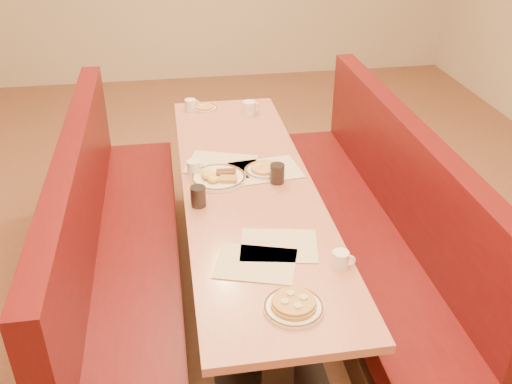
{
  "coord_description": "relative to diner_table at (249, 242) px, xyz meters",
  "views": [
    {
      "loc": [
        -0.39,
        -2.64,
        2.26
      ],
      "look_at": [
        0.0,
        -0.26,
        0.85
      ],
      "focal_mm": 40.0,
      "sensor_mm": 36.0,
      "label": 1
    }
  ],
  "objects": [
    {
      "name": "ground",
      "position": [
        0.0,
        0.0,
        -0.37
      ],
      "size": [
        8.0,
        8.0,
        0.0
      ],
      "primitive_type": "plane",
      "color": "#9E6647",
      "rests_on": "ground"
    },
    {
      "name": "diner_table",
      "position": [
        0.0,
        0.0,
        0.0
      ],
      "size": [
        0.7,
        2.5,
        0.75
      ],
      "color": "black",
      "rests_on": "ground"
    },
    {
      "name": "booth_left",
      "position": [
        -0.73,
        0.0,
        -0.01
      ],
      "size": [
        0.55,
        2.5,
        1.05
      ],
      "color": "#4C3326",
      "rests_on": "ground"
    },
    {
      "name": "booth_right",
      "position": [
        0.73,
        0.0,
        -0.01
      ],
      "size": [
        0.55,
        2.5,
        1.05
      ],
      "color": "#4C3326",
      "rests_on": "ground"
    },
    {
      "name": "placemat_near_left",
      "position": [
        -0.07,
        -0.7,
        0.38
      ],
      "size": [
        0.4,
        0.35,
        0.0
      ],
      "primitive_type": "cube",
      "rotation": [
        0.0,
        0.0,
        -0.31
      ],
      "color": "beige",
      "rests_on": "diner_table"
    },
    {
      "name": "placemat_near_right",
      "position": [
        0.05,
        -0.58,
        0.38
      ],
      "size": [
        0.39,
        0.32,
        0.0
      ],
      "primitive_type": "cube",
      "rotation": [
        0.0,
        0.0,
        -0.19
      ],
      "color": "beige",
      "rests_on": "diner_table"
    },
    {
      "name": "placemat_far_left",
      "position": [
        -0.12,
        0.25,
        0.38
      ],
      "size": [
        0.45,
        0.4,
        0.0
      ],
      "primitive_type": "cube",
      "rotation": [
        0.0,
        0.0,
        -0.34
      ],
      "color": "beige",
      "rests_on": "diner_table"
    },
    {
      "name": "placemat_far_right",
      "position": [
        0.12,
        0.14,
        0.38
      ],
      "size": [
        0.41,
        0.32,
        0.0
      ],
      "primitive_type": "cube",
      "rotation": [
        0.0,
        0.0,
        0.11
      ],
      "color": "beige",
      "rests_on": "diner_table"
    },
    {
      "name": "pancake_plate",
      "position": [
        0.03,
        -1.0,
        0.39
      ],
      "size": [
        0.24,
        0.24,
        0.05
      ],
      "rotation": [
        0.0,
        0.0,
        -0.28
      ],
      "color": "white",
      "rests_on": "diner_table"
    },
    {
      "name": "eggs_plate",
      "position": [
        -0.16,
        0.07,
        0.39
      ],
      "size": [
        0.3,
        0.3,
        0.06
      ],
      "rotation": [
        0.0,
        0.0,
        -0.21
      ],
      "color": "white",
      "rests_on": "diner_table"
    },
    {
      "name": "extra_plate_mid",
      "position": [
        0.11,
        0.12,
        0.39
      ],
      "size": [
        0.22,
        0.22,
        0.04
      ],
      "rotation": [
        0.0,
        0.0,
        -0.2
      ],
      "color": "white",
      "rests_on": "diner_table"
    },
    {
      "name": "extra_plate_far",
      "position": [
        -0.14,
        1.1,
        0.39
      ],
      "size": [
        0.18,
        0.18,
        0.04
      ],
      "rotation": [
        0.0,
        0.0,
        -0.28
      ],
      "color": "white",
      "rests_on": "diner_table"
    },
    {
      "name": "coffee_mug_a",
      "position": [
        0.28,
        -0.77,
        0.42
      ],
      "size": [
        0.1,
        0.07,
        0.08
      ],
      "rotation": [
        0.0,
        0.0,
        -0.3
      ],
      "color": "white",
      "rests_on": "diner_table"
    },
    {
      "name": "coffee_mug_b",
      "position": [
        -0.28,
        0.16,
        0.42
      ],
      "size": [
        0.11,
        0.08,
        0.08
      ],
      "rotation": [
        0.0,
        0.0,
        -0.12
      ],
      "color": "white",
      "rests_on": "diner_table"
    },
    {
      "name": "coffee_mug_c",
      "position": [
        0.15,
        0.96,
        0.43
      ],
      "size": [
        0.13,
        0.09,
        0.1
      ],
      "rotation": [
        0.0,
        0.0,
        0.19
      ],
      "color": "white",
      "rests_on": "diner_table"
    },
    {
      "name": "coffee_mug_d",
      "position": [
        -0.24,
        1.1,
        0.42
      ],
      "size": [
        0.11,
        0.08,
        0.08
      ],
      "rotation": [
        0.0,
        0.0,
        0.25
      ],
      "color": "white",
      "rests_on": "diner_table"
    },
    {
      "name": "soda_tumbler_near",
      "position": [
        -0.28,
        -0.17,
        0.43
      ],
      "size": [
        0.08,
        0.08,
        0.11
      ],
      "color": "black",
      "rests_on": "diner_table"
    },
    {
      "name": "soda_tumbler_mid",
      "position": [
        0.16,
        -0.0,
        0.43
      ],
      "size": [
        0.08,
        0.08,
        0.11
      ],
      "color": "black",
      "rests_on": "diner_table"
    }
  ]
}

